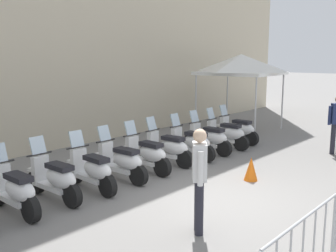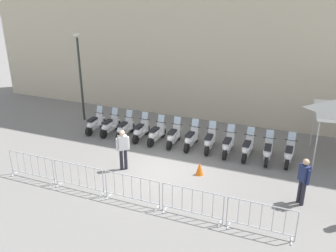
{
  "view_description": "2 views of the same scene",
  "coord_description": "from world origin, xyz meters",
  "px_view_note": "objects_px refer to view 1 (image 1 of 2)",
  "views": [
    {
      "loc": [
        -6.71,
        -3.76,
        2.87
      ],
      "look_at": [
        1.58,
        2.52,
        1.03
      ],
      "focal_mm": 42.78,
      "sensor_mm": 36.0,
      "label": 1
    },
    {
      "loc": [
        4.34,
        -12.24,
        7.11
      ],
      "look_at": [
        -0.62,
        2.76,
        0.82
      ],
      "focal_mm": 38.12,
      "sensor_mm": 36.0,
      "label": 2
    }
  ],
  "objects_px": {
    "motorcycle_2": "(15,191)",
    "motorcycle_3": "(55,179)",
    "motorcycle_6": "(146,155)",
    "traffic_cone": "(251,169)",
    "motorcycle_7": "(168,148)",
    "canopy_tent": "(241,65)",
    "motorcycle_11": "(237,130)",
    "motorcycle_10": "(226,134)",
    "motorcycle_9": "(209,138)",
    "officer_by_barriers": "(199,175)",
    "motorcycle_4": "(92,170)",
    "motorcycle_5": "(121,162)",
    "motorcycle_8": "(191,143)"
  },
  "relations": [
    {
      "from": "motorcycle_7",
      "to": "canopy_tent",
      "type": "height_order",
      "value": "canopy_tent"
    },
    {
      "from": "motorcycle_6",
      "to": "motorcycle_2",
      "type": "bearing_deg",
      "value": 176.91
    },
    {
      "from": "motorcycle_9",
      "to": "motorcycle_10",
      "type": "relative_size",
      "value": 1.0
    },
    {
      "from": "motorcycle_11",
      "to": "motorcycle_10",
      "type": "bearing_deg",
      "value": -176.36
    },
    {
      "from": "motorcycle_6",
      "to": "canopy_tent",
      "type": "xyz_separation_m",
      "value": [
        6.52,
        0.81,
        2.06
      ]
    },
    {
      "from": "motorcycle_3",
      "to": "motorcycle_11",
      "type": "height_order",
      "value": "same"
    },
    {
      "from": "motorcycle_4",
      "to": "officer_by_barriers",
      "type": "distance_m",
      "value": 2.98
    },
    {
      "from": "traffic_cone",
      "to": "motorcycle_2",
      "type": "bearing_deg",
      "value": 150.4
    },
    {
      "from": "motorcycle_4",
      "to": "motorcycle_7",
      "type": "bearing_deg",
      "value": -0.97
    },
    {
      "from": "motorcycle_5",
      "to": "motorcycle_8",
      "type": "height_order",
      "value": "same"
    },
    {
      "from": "motorcycle_2",
      "to": "motorcycle_8",
      "type": "distance_m",
      "value": 5.21
    },
    {
      "from": "motorcycle_7",
      "to": "motorcycle_11",
      "type": "height_order",
      "value": "same"
    },
    {
      "from": "motorcycle_7",
      "to": "traffic_cone",
      "type": "distance_m",
      "value": 2.34
    },
    {
      "from": "motorcycle_3",
      "to": "canopy_tent",
      "type": "xyz_separation_m",
      "value": [
        9.12,
        0.65,
        2.06
      ]
    },
    {
      "from": "motorcycle_7",
      "to": "canopy_tent",
      "type": "relative_size",
      "value": 0.59
    },
    {
      "from": "motorcycle_8",
      "to": "officer_by_barriers",
      "type": "distance_m",
      "value": 4.72
    },
    {
      "from": "motorcycle_10",
      "to": "motorcycle_7",
      "type": "bearing_deg",
      "value": 173.62
    },
    {
      "from": "motorcycle_7",
      "to": "motorcycle_11",
      "type": "bearing_deg",
      "value": -3.88
    },
    {
      "from": "motorcycle_6",
      "to": "motorcycle_11",
      "type": "distance_m",
      "value": 4.34
    },
    {
      "from": "officer_by_barriers",
      "to": "motorcycle_6",
      "type": "bearing_deg",
      "value": 54.08
    },
    {
      "from": "motorcycle_2",
      "to": "traffic_cone",
      "type": "xyz_separation_m",
      "value": [
        4.45,
        -2.53,
        -0.18
      ]
    },
    {
      "from": "motorcycle_6",
      "to": "traffic_cone",
      "type": "relative_size",
      "value": 3.14
    },
    {
      "from": "motorcycle_3",
      "to": "motorcycle_4",
      "type": "height_order",
      "value": "same"
    },
    {
      "from": "motorcycle_3",
      "to": "canopy_tent",
      "type": "height_order",
      "value": "canopy_tent"
    },
    {
      "from": "motorcycle_6",
      "to": "canopy_tent",
      "type": "relative_size",
      "value": 0.59
    },
    {
      "from": "motorcycle_10",
      "to": "canopy_tent",
      "type": "bearing_deg",
      "value": 19.94
    },
    {
      "from": "motorcycle_8",
      "to": "motorcycle_11",
      "type": "height_order",
      "value": "same"
    },
    {
      "from": "motorcycle_3",
      "to": "motorcycle_7",
      "type": "distance_m",
      "value": 3.48
    },
    {
      "from": "motorcycle_11",
      "to": "motorcycle_3",
      "type": "bearing_deg",
      "value": 176.64
    },
    {
      "from": "motorcycle_10",
      "to": "canopy_tent",
      "type": "height_order",
      "value": "canopy_tent"
    },
    {
      "from": "motorcycle_5",
      "to": "traffic_cone",
      "type": "bearing_deg",
      "value": -51.97
    },
    {
      "from": "motorcycle_9",
      "to": "canopy_tent",
      "type": "distance_m",
      "value": 4.55
    },
    {
      "from": "motorcycle_2",
      "to": "motorcycle_10",
      "type": "relative_size",
      "value": 1.0
    },
    {
      "from": "motorcycle_7",
      "to": "motorcycle_4",
      "type": "bearing_deg",
      "value": 179.03
    },
    {
      "from": "motorcycle_5",
      "to": "traffic_cone",
      "type": "distance_m",
      "value": 3.0
    },
    {
      "from": "motorcycle_4",
      "to": "motorcycle_11",
      "type": "bearing_deg",
      "value": -2.63
    },
    {
      "from": "motorcycle_10",
      "to": "motorcycle_8",
      "type": "bearing_deg",
      "value": 175.47
    },
    {
      "from": "motorcycle_3",
      "to": "motorcycle_9",
      "type": "xyz_separation_m",
      "value": [
        5.19,
        -0.38,
        0.0
      ]
    },
    {
      "from": "canopy_tent",
      "to": "motorcycle_10",
      "type": "bearing_deg",
      "value": -160.06
    },
    {
      "from": "motorcycle_4",
      "to": "traffic_cone",
      "type": "height_order",
      "value": "motorcycle_4"
    },
    {
      "from": "motorcycle_2",
      "to": "officer_by_barriers",
      "type": "relative_size",
      "value": 1.0
    },
    {
      "from": "motorcycle_7",
      "to": "motorcycle_10",
      "type": "distance_m",
      "value": 2.61
    },
    {
      "from": "motorcycle_2",
      "to": "motorcycle_6",
      "type": "bearing_deg",
      "value": -3.09
    },
    {
      "from": "motorcycle_3",
      "to": "officer_by_barriers",
      "type": "height_order",
      "value": "officer_by_barriers"
    },
    {
      "from": "motorcycle_6",
      "to": "motorcycle_3",
      "type": "bearing_deg",
      "value": 176.31
    },
    {
      "from": "motorcycle_11",
      "to": "canopy_tent",
      "type": "height_order",
      "value": "canopy_tent"
    },
    {
      "from": "traffic_cone",
      "to": "motorcycle_7",
      "type": "bearing_deg",
      "value": 92.57
    },
    {
      "from": "motorcycle_6",
      "to": "officer_by_barriers",
      "type": "bearing_deg",
      "value": -125.92
    },
    {
      "from": "motorcycle_3",
      "to": "motorcycle_6",
      "type": "relative_size",
      "value": 1.0
    },
    {
      "from": "motorcycle_2",
      "to": "motorcycle_3",
      "type": "relative_size",
      "value": 1.0
    }
  ]
}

